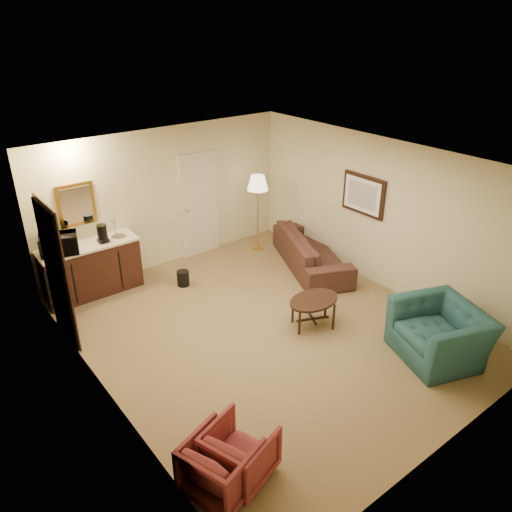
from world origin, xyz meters
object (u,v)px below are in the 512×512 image
Objects in this scene: rose_chair_near at (240,450)px; rose_chair_far at (221,463)px; floor_lamp at (258,213)px; coffee_maker at (102,234)px; wetbar_cabinet at (92,269)px; sofa at (312,245)px; microwave at (58,242)px; teal_armchair at (441,325)px; waste_bin at (183,278)px; coffee_table at (313,313)px.

rose_chair_far reaches higher than rose_chair_near.
floor_lamp reaches higher than coffee_maker.
wetbar_cabinet is 0.73× the size of sofa.
sofa is 1.34m from floor_lamp.
wetbar_cabinet is at bearing -24.55° from rose_chair_far.
sofa is 4.45m from microwave.
microwave is 1.85× the size of coffee_maker.
coffee_maker is (0.75, 4.57, 0.73)m from rose_chair_far.
floor_lamp reaches higher than sofa.
floor_lamp is (3.85, 4.33, 0.44)m from rose_chair_far.
coffee_maker is (-3.10, 0.25, 0.29)m from floor_lamp.
waste_bin is at bearing -136.05° from teal_armchair.
rose_chair_near is (-3.39, 0.08, -0.19)m from teal_armchair.
floor_lamp reaches higher than microwave.
sofa is 7.21× the size of coffee_maker.
microwave is (-3.61, 4.63, 0.60)m from teal_armchair.
wetbar_cabinet is 0.81m from microwave.
floor_lamp reaches higher than rose_chair_far.
coffee_table is 3.01m from floor_lamp.
coffee_maker is at bearing -128.25° from teal_armchair.
coffee_maker reaches higher than coffee_table.
rose_chair_near is at bearing -102.01° from rose_chair_far.
microwave is (-1.82, 0.66, 0.98)m from waste_bin.
teal_armchair is 2.05× the size of microwave.
wetbar_cabinet is 3.99m from sofa.
wetbar_cabinet is 5.24× the size of coffee_maker.
wetbar_cabinet reaches higher than rose_chair_near.
wetbar_cabinet is at bearing 25.62° from microwave.
coffee_table is (2.28, -3.08, -0.22)m from wetbar_cabinet.
microwave is at bearing -15.41° from rose_chair_near.
sofa is 2.05m from coffee_table.
rose_chair_near is 4.63m from coffee_maker.
floor_lamp reaches higher than rose_chair_near.
teal_armchair is 5.91m from microwave.
rose_chair_near is 0.25m from rose_chair_far.
rose_chair_far is at bearing -72.56° from microwave.
rose_chair_far is 1.19× the size of microwave.
floor_lamp is 5.00× the size of coffee_maker.
rose_chair_far is at bearing -115.22° from waste_bin.
sofa is at bearing -70.34° from rose_chair_near.
teal_armchair is 3.39m from rose_chair_near.
coffee_maker reaches higher than teal_armchair.
waste_bin is at bearing -23.88° from coffee_maker.
coffee_table is 0.54× the size of floor_lamp.
rose_chair_far is 4.65m from microwave.
rose_chair_near is at bearing -129.94° from floor_lamp.
waste_bin is at bearing 93.35° from sofa.
wetbar_cabinet reaches higher than waste_bin.
coffee_table is at bearing -132.31° from teal_armchair.
coffee_table is at bearing -49.47° from coffee_maker.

